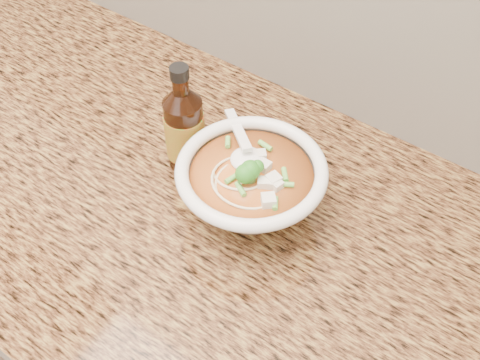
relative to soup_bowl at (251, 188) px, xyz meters
The scene contains 4 objects.
cabinet 0.59m from the soup_bowl, behind, with size 4.00×0.65×0.86m, color #331C0F.
counter_slab 0.29m from the soup_bowl, behind, with size 4.00×0.68×0.04m, color olive.
soup_bowl is the anchor object (origin of this frame).
hot_sauce_bottle 0.15m from the soup_bowl, behind, with size 0.08×0.08×0.19m.
Camera 1 is at (0.60, 1.23, 1.61)m, focal length 45.00 mm.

